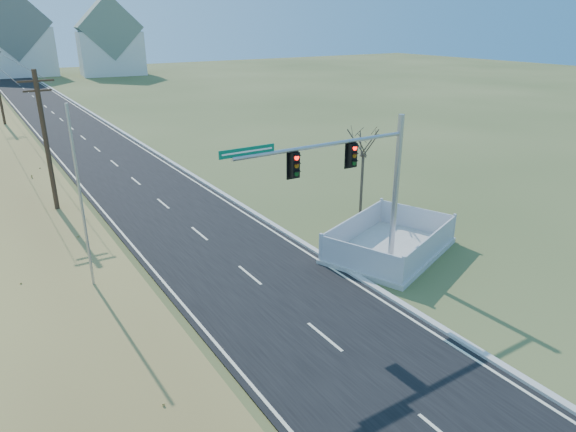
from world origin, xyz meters
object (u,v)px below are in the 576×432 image
object	(u,v)px
fence_enclosure	(389,248)
bare_tree	(364,140)
open_sign	(381,261)
flagpole	(86,236)
traffic_signal_mast	(366,183)

from	to	relation	value
fence_enclosure	bare_tree	world-z (taller)	bare_tree
open_sign	bare_tree	xyz separation A→B (m)	(4.12, 6.52, 4.25)
flagpole	bare_tree	size ratio (longest dim) A/B	1.50
bare_tree	flagpole	bearing A→B (deg)	-169.12
open_sign	traffic_signal_mast	bearing A→B (deg)	-168.27
traffic_signal_mast	bare_tree	bearing A→B (deg)	49.77
traffic_signal_mast	open_sign	world-z (taller)	traffic_signal_mast
fence_enclosure	flagpole	size ratio (longest dim) A/B	0.93
traffic_signal_mast	bare_tree	distance (m)	8.47
fence_enclosure	bare_tree	distance (m)	7.44
traffic_signal_mast	flagpole	bearing A→B (deg)	163.51
fence_enclosure	open_sign	world-z (taller)	fence_enclosure
open_sign	bare_tree	distance (m)	8.81
flagpole	bare_tree	bearing A→B (deg)	10.88
flagpole	open_sign	bearing A→B (deg)	-14.39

